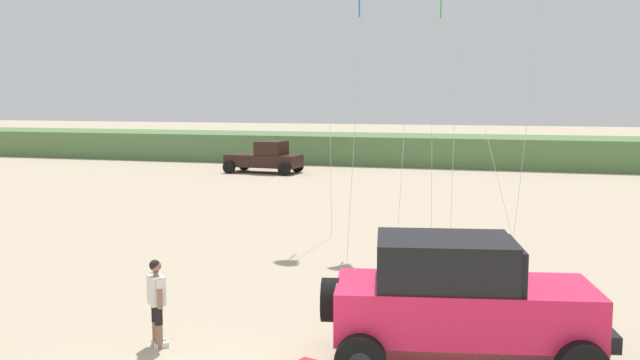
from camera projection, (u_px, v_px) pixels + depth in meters
dune_ridge at (518, 152)px, 47.33m from camera, size 90.00×6.56×1.99m
jeep at (460, 298)px, 12.05m from camera, size 5.01×3.14×2.26m
person_watching at (157, 298)px, 12.98m from camera, size 0.47×0.48×1.67m
distant_pickup at (265, 158)px, 43.11m from camera, size 4.72×2.67×1.98m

